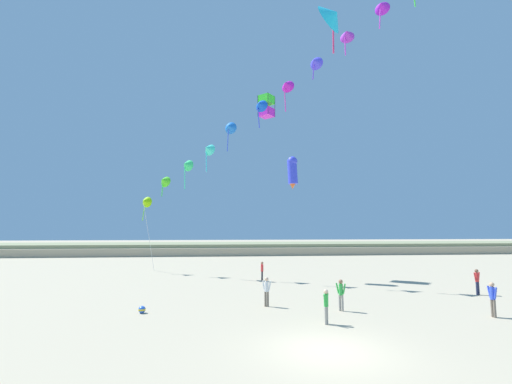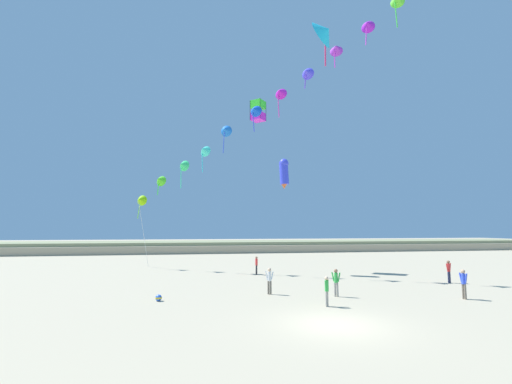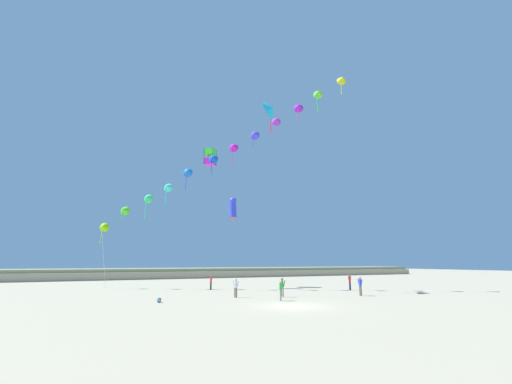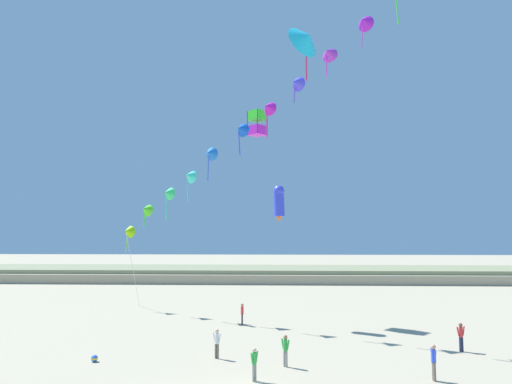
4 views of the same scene
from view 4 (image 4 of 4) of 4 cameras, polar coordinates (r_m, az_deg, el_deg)
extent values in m
cube|color=tan|center=(67.14, 0.58, -10.39)|extent=(120.00, 12.91, 1.24)
cube|color=gray|center=(67.07, 0.58, -9.71)|extent=(120.00, 10.98, 0.71)
cylinder|color=gray|center=(25.23, 3.57, -20.06)|extent=(0.12, 0.12, 0.81)
cylinder|color=gray|center=(25.14, 3.83, -20.12)|extent=(0.12, 0.12, 0.81)
cylinder|color=green|center=(25.01, 3.69, -18.56)|extent=(0.21, 0.21, 0.58)
cylinder|color=green|center=(25.12, 3.35, -18.39)|extent=(0.20, 0.19, 0.55)
cylinder|color=green|center=(24.89, 4.03, -18.52)|extent=(0.20, 0.19, 0.55)
sphere|color=#9E7051|center=(24.92, 3.69, -17.65)|extent=(0.22, 0.22, 0.22)
cylinder|color=#282D4C|center=(30.53, 24.39, -16.96)|extent=(0.12, 0.12, 0.83)
cylinder|color=#282D4C|center=(30.44, 24.17, -17.00)|extent=(0.12, 0.12, 0.83)
cylinder|color=red|center=(30.34, 24.23, -15.68)|extent=(0.22, 0.22, 0.59)
cylinder|color=red|center=(30.45, 24.50, -15.54)|extent=(0.21, 0.14, 0.56)
cylinder|color=red|center=(30.21, 23.94, -15.65)|extent=(0.21, 0.14, 0.56)
sphere|color=brown|center=(30.26, 24.20, -14.91)|extent=(0.22, 0.22, 0.22)
cylinder|color=#726656|center=(26.76, -5.05, -19.18)|extent=(0.12, 0.12, 0.80)
cylinder|color=#726656|center=(26.68, -4.79, -19.23)|extent=(0.12, 0.12, 0.80)
cylinder|color=white|center=(26.56, -4.91, -17.77)|extent=(0.21, 0.21, 0.57)
cylinder|color=white|center=(26.65, -5.24, -17.63)|extent=(0.21, 0.16, 0.54)
cylinder|color=white|center=(26.45, -4.57, -17.73)|extent=(0.21, 0.16, 0.54)
sphere|color=beige|center=(26.47, -4.90, -16.93)|extent=(0.22, 0.22, 0.22)
cylinder|color=gray|center=(22.90, -0.33, -21.71)|extent=(0.11, 0.11, 0.77)
cylinder|color=gray|center=(23.00, -0.09, -21.63)|extent=(0.11, 0.11, 0.77)
cylinder|color=green|center=(22.77, -0.21, -20.08)|extent=(0.20, 0.20, 0.55)
cylinder|color=green|center=(22.62, -0.51, -20.07)|extent=(0.17, 0.19, 0.52)
cylinder|color=green|center=(22.89, 0.09, -19.89)|extent=(0.17, 0.19, 0.52)
sphere|color=beige|center=(22.67, -0.21, -19.15)|extent=(0.21, 0.21, 0.21)
cylinder|color=#726656|center=(24.40, 21.43, -20.23)|extent=(0.12, 0.12, 0.84)
cylinder|color=#726656|center=(24.53, 21.29, -20.15)|extent=(0.12, 0.12, 0.84)
cylinder|color=blue|center=(24.28, 21.31, -18.56)|extent=(0.22, 0.22, 0.60)
cylinder|color=blue|center=(24.10, 21.48, -18.55)|extent=(0.09, 0.20, 0.57)
cylinder|color=blue|center=(24.44, 21.13, -18.36)|extent=(0.09, 0.20, 0.57)
sphere|color=tan|center=(24.18, 21.27, -17.60)|extent=(0.23, 0.23, 0.23)
cylinder|color=black|center=(35.33, -1.74, -15.70)|extent=(0.12, 0.12, 0.80)
cylinder|color=black|center=(35.46, -1.74, -15.65)|extent=(0.12, 0.12, 0.80)
cylinder|color=red|center=(35.27, -1.74, -14.58)|extent=(0.21, 0.21, 0.57)
cylinder|color=red|center=(35.09, -1.74, -14.56)|extent=(0.09, 0.19, 0.54)
cylinder|color=red|center=(35.45, -1.73, -14.47)|extent=(0.09, 0.19, 0.54)
sphere|color=#9E7051|center=(35.21, -1.74, -13.95)|extent=(0.22, 0.22, 0.22)
cone|color=#89DA0D|center=(43.74, -15.70, -4.76)|extent=(1.33, 1.18, 1.17)
cylinder|color=#78E539|center=(43.87, -15.86, -6.17)|extent=(0.25, 0.20, 1.72)
cone|color=#53DF26|center=(41.83, -13.62, -2.15)|extent=(1.41, 1.34, 1.23)
cylinder|color=#39E539|center=(41.91, -13.78, -3.36)|extent=(0.15, 0.16, 1.32)
cone|color=#36DE74|center=(39.83, -10.99, -0.14)|extent=(1.38, 1.30, 1.18)
cylinder|color=#39E5A2|center=(39.85, -11.17, -1.97)|extent=(0.10, 0.32, 2.10)
cone|color=#40E6C9|center=(38.56, -8.35, 1.99)|extent=(1.42, 1.37, 1.21)
cylinder|color=#39D9E5|center=(38.54, -8.54, 0.20)|extent=(0.15, 0.26, 1.96)
cone|color=blue|center=(36.99, -5.80, 4.84)|extent=(1.30, 1.12, 1.12)
cylinder|color=blue|center=(36.90, -6.00, 2.98)|extent=(0.16, 0.29, 1.96)
cone|color=blue|center=(35.72, -1.90, 7.87)|extent=(1.36, 1.26, 1.16)
cylinder|color=blue|center=(35.57, -2.10, 6.04)|extent=(0.20, 0.26, 1.85)
cone|color=#C21BBD|center=(34.89, 1.49, 10.53)|extent=(1.39, 1.32, 1.20)
cylinder|color=#E539B6|center=(34.65, 1.29, 8.47)|extent=(0.14, 0.19, 2.11)
cone|color=#4942EF|center=(33.91, 5.04, 13.43)|extent=(1.32, 1.27, 1.13)
cylinder|color=#6A39E5|center=(33.73, 4.82, 12.05)|extent=(0.15, 0.17, 1.23)
cone|color=purple|center=(33.32, 9.03, 16.80)|extent=(1.40, 1.32, 1.23)
cylinder|color=#E539E2|center=(33.05, 8.81, 15.25)|extent=(0.15, 0.20, 1.43)
cone|color=purple|center=(32.93, 13.34, 19.99)|extent=(1.34, 1.26, 1.14)
cylinder|color=#E339E5|center=(32.58, 13.12, 18.40)|extent=(0.16, 0.17, 1.50)
cylinder|color=#3DE539|center=(32.46, 17.21, 21.15)|extent=(0.18, 0.10, 2.15)
cylinder|color=silver|center=(44.36, -15.17, -9.17)|extent=(1.08, 1.53, 7.19)
cylinder|color=#3A45ED|center=(35.63, 2.88, -1.37)|extent=(1.23, 1.26, 2.16)
sphere|color=#3A45ED|center=(35.70, 2.87, 0.15)|extent=(0.87, 0.87, 0.87)
cone|color=orange|center=(35.58, 2.89, -3.24)|extent=(1.04, 1.04, 0.67)
sphere|color=black|center=(35.73, 2.87, 0.55)|extent=(0.18, 0.18, 0.18)
cube|color=#CD23CE|center=(40.21, 0.16, 7.69)|extent=(1.74, 1.74, 0.83)
cube|color=#38E52D|center=(40.52, 0.16, 9.49)|extent=(1.74, 1.74, 0.83)
cylinder|color=black|center=(41.21, 0.14, 8.31)|extent=(0.04, 0.04, 2.14)
cylinder|color=black|center=(40.36, -1.09, 8.60)|extent=(0.04, 0.04, 2.14)
cylinder|color=black|center=(39.52, 0.18, 8.89)|extent=(0.04, 0.04, 2.14)
cylinder|color=black|center=(40.39, 1.41, 8.59)|extent=(0.04, 0.04, 2.14)
cone|color=#20CBF1|center=(31.75, 6.26, 18.53)|extent=(2.87, 2.82, 2.50)
cone|color=#E52D67|center=(31.76, 6.26, 18.56)|extent=(1.61, 1.58, 1.40)
cylinder|color=#E52D67|center=(31.15, 6.29, 15.85)|extent=(0.14, 0.25, 2.46)
sphere|color=blue|center=(27.50, -19.55, -19.01)|extent=(0.36, 0.36, 0.36)
cylinder|color=yellow|center=(27.50, -19.55, -19.01)|extent=(0.36, 0.36, 0.09)
camera|label=1|loc=(8.97, -39.97, -21.46)|focal=24.00mm
camera|label=2|loc=(9.50, -58.10, -21.01)|focal=24.00mm
camera|label=3|loc=(15.35, -97.41, -14.70)|focal=24.00mm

